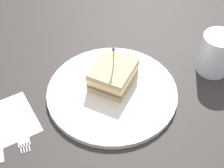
{
  "coord_description": "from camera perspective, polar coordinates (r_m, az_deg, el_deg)",
  "views": [
    {
      "loc": [
        -40.94,
        22.33,
        52.81
      ],
      "look_at": [
        0.0,
        0.0,
        3.07
      ],
      "focal_mm": 54.7,
      "sensor_mm": 36.0,
      "label": 1
    }
  ],
  "objects": [
    {
      "name": "ground_plane",
      "position": [
        0.71,
        0.0,
        -2.24
      ],
      "size": [
        109.7,
        109.7,
        2.0
      ],
      "primitive_type": "cube",
      "color": "#2D2826"
    },
    {
      "name": "plate",
      "position": [
        0.7,
        0.0,
        -1.42
      ],
      "size": [
        26.7,
        26.7,
        1.07
      ],
      "primitive_type": "cylinder",
      "color": "silver",
      "rests_on": "ground_plane"
    },
    {
      "name": "sandwich_half_center",
      "position": [
        0.7,
        0.23,
        1.58
      ],
      "size": [
        11.58,
        11.93,
        9.47
      ],
      "color": "tan",
      "rests_on": "plate"
    },
    {
      "name": "drink_glass",
      "position": [
        0.76,
        16.89,
        4.58
      ],
      "size": [
        7.02,
        7.02,
        9.1
      ],
      "color": "gold",
      "rests_on": "ground_plane"
    },
    {
      "name": "napkin",
      "position": [
        0.69,
        -17.06,
        -5.86
      ],
      "size": [
        11.64,
        10.54,
        0.15
      ],
      "primitive_type": "cube",
      "rotation": [
        0.0,
        0.0,
        9.45
      ],
      "color": "white",
      "rests_on": "ground_plane"
    },
    {
      "name": "fork",
      "position": [
        0.66,
        -14.83,
        -7.83
      ],
      "size": [
        11.81,
        3.1,
        0.35
      ],
      "color": "silver",
      "rests_on": "ground_plane"
    }
  ]
}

